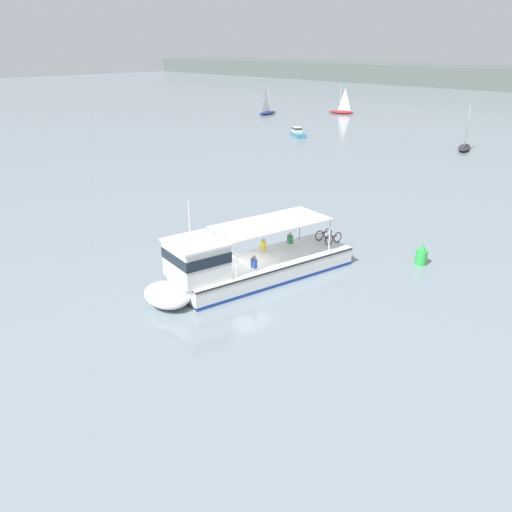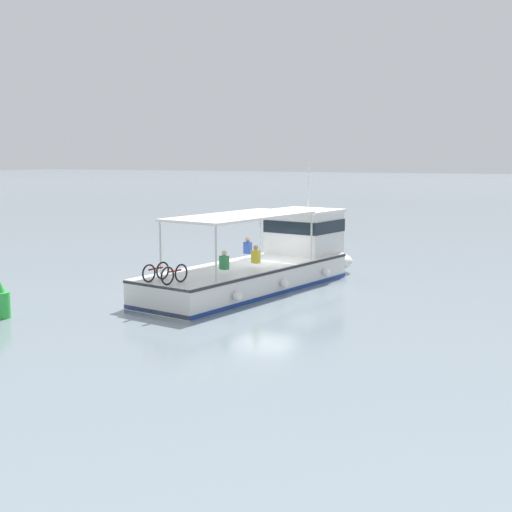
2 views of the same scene
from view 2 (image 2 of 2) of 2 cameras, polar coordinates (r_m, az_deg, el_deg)
name	(u,v)px [view 2 (image 2 of 2)]	position (r m, az deg, el deg)	size (l,w,h in m)	color
ground_plane	(266,287)	(29.68, 0.84, -2.53)	(400.00, 400.00, 0.00)	gray
ferry_main	(270,262)	(29.80, 1.15, -0.51)	(5.12, 13.03, 5.32)	white
channel_buoy	(0,302)	(25.48, -20.37, -3.56)	(0.70, 0.70, 1.40)	green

